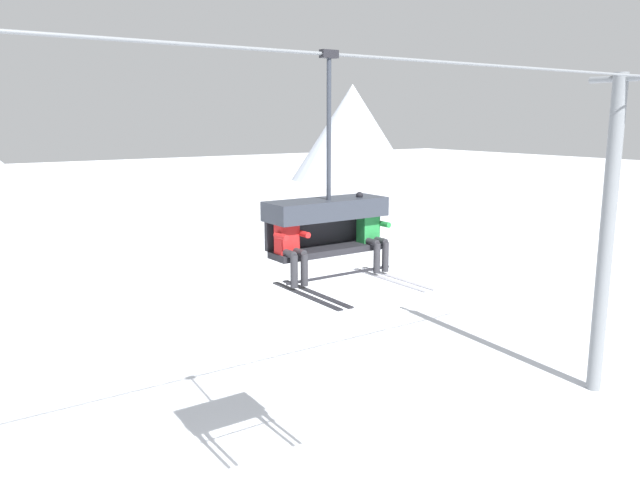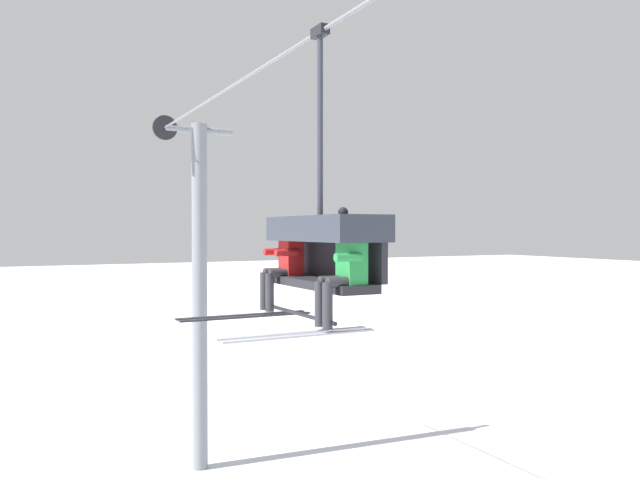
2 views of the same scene
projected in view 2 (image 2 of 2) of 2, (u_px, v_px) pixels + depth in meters
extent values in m
cylinder|color=slate|center=(200.00, 297.00, 14.63)|extent=(0.36, 0.36, 8.11)
cylinder|color=slate|center=(199.00, 130.00, 14.57)|extent=(0.16, 1.60, 0.16)
cylinder|color=black|center=(165.00, 128.00, 14.20)|extent=(0.08, 0.56, 0.56)
cylinder|color=slate|center=(350.00, 13.00, 6.71)|extent=(18.87, 0.05, 0.05)
cube|color=#232328|center=(320.00, 283.00, 7.38)|extent=(1.93, 0.48, 0.10)
cube|color=#232328|center=(341.00, 260.00, 7.51)|extent=(1.93, 0.08, 0.45)
cube|color=#2D333D|center=(325.00, 229.00, 7.40)|extent=(1.97, 0.68, 0.30)
cylinder|color=black|center=(296.00, 313.00, 7.24)|extent=(1.93, 0.04, 0.04)
cylinder|color=#2D333D|center=(320.00, 126.00, 7.35)|extent=(0.07, 0.07, 2.12)
cube|color=black|center=(320.00, 32.00, 7.34)|extent=(0.28, 0.12, 0.12)
cube|color=red|center=(291.00, 255.00, 8.06)|extent=(0.32, 0.22, 0.52)
sphere|color=silver|center=(291.00, 227.00, 8.05)|extent=(0.22, 0.22, 0.22)
ellipsoid|color=black|center=(284.00, 227.00, 8.01)|extent=(0.17, 0.04, 0.08)
cylinder|color=#2D2D33|center=(276.00, 272.00, 8.06)|extent=(0.11, 0.34, 0.11)
cylinder|color=#2D2D33|center=(282.00, 273.00, 7.91)|extent=(0.11, 0.34, 0.11)
cylinder|color=#2D2D33|center=(264.00, 291.00, 7.99)|extent=(0.11, 0.11, 0.48)
cylinder|color=#2D2D33|center=(270.00, 292.00, 7.83)|extent=(0.11, 0.11, 0.48)
cube|color=#232328|center=(242.00, 315.00, 7.86)|extent=(0.09, 1.70, 0.02)
cube|color=#232328|center=(247.00, 317.00, 7.70)|extent=(0.09, 1.70, 0.02)
cylinder|color=red|center=(275.00, 252.00, 8.16)|extent=(0.09, 0.30, 0.09)
cylinder|color=red|center=(287.00, 253.00, 7.82)|extent=(0.09, 0.30, 0.09)
cube|color=#23843D|center=(352.00, 260.00, 6.68)|extent=(0.32, 0.22, 0.52)
sphere|color=#284C93|center=(352.00, 227.00, 6.67)|extent=(0.22, 0.22, 0.22)
ellipsoid|color=black|center=(343.00, 227.00, 6.63)|extent=(0.17, 0.04, 0.08)
cylinder|color=#2D2D33|center=(334.00, 281.00, 6.68)|extent=(0.11, 0.34, 0.11)
cylinder|color=#2D2D33|center=(342.00, 282.00, 6.53)|extent=(0.11, 0.34, 0.11)
cylinder|color=#2D2D33|center=(320.00, 304.00, 6.61)|extent=(0.11, 0.11, 0.48)
cylinder|color=#2D2D33|center=(327.00, 306.00, 6.45)|extent=(0.11, 0.11, 0.48)
cube|color=#B2B2BC|center=(294.00, 333.00, 6.48)|extent=(0.09, 1.70, 0.02)
cube|color=#B2B2BC|center=(302.00, 336.00, 6.32)|extent=(0.09, 1.70, 0.02)
cylinder|color=#23843D|center=(343.00, 228.00, 6.84)|extent=(0.09, 0.09, 0.30)
sphere|color=black|center=(343.00, 212.00, 6.84)|extent=(0.11, 0.11, 0.11)
cylinder|color=#23843D|center=(348.00, 257.00, 6.44)|extent=(0.09, 0.30, 0.09)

